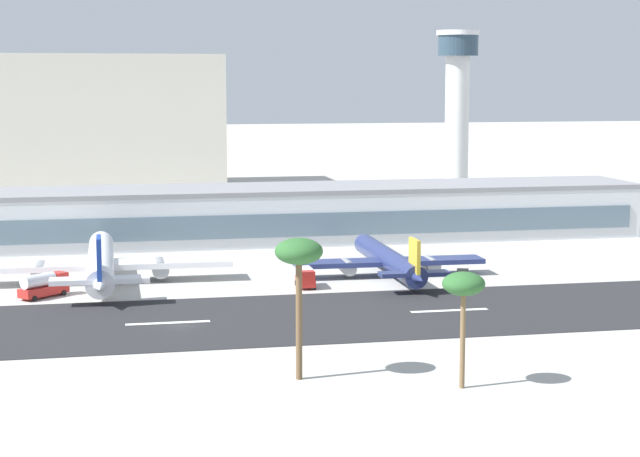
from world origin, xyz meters
The scene contains 14 objects.
ground_plane centered at (0.00, 0.00, 0.00)m, with size 1400.00×1400.00×0.00m, color #B2AFA8.
runway_strip centered at (0.00, 2.42, 0.04)m, with size 800.00×34.44×0.08m, color #262628.
runway_centreline_dash_4 centered at (-1.63, 2.42, 0.09)m, with size 12.00×1.20×0.01m, color white.
runway_centreline_dash_5 centered at (40.38, 2.42, 0.09)m, with size 12.00×1.20×0.01m, color white.
terminal_building centered at (16.88, 80.21, 5.85)m, with size 180.54×23.45×11.70m.
control_tower centered at (79.15, 114.36, 27.42)m, with size 10.86×10.86×46.57m.
distant_hotel_block centered at (-21.11, 214.18, 21.19)m, with size 104.54×32.33×42.38m, color beige.
airliner_navy_tail_gate_0 centered at (-10.55, 36.13, 3.40)m, with size 44.73×51.11×10.67m.
airliner_gold_tail_gate_1 centered at (39.36, 32.20, 2.88)m, with size 33.87×43.25×9.02m.
service_fuel_truck_0 centered at (-19.61, 25.56, 2.03)m, with size 8.02×7.67×3.95m.
service_baggage_tug_1 centered at (50.44, 25.57, 1.05)m, with size 3.57×2.87×2.20m.
service_box_truck_2 centered at (22.85, 25.45, 1.79)m, with size 2.71×6.01×3.25m.
palm_tree_0 centered at (11.16, -30.63, 14.41)m, with size 5.55×5.55×16.56m.
palm_tree_1 centered at (28.44, -38.04, 11.56)m, with size 4.82×4.82×13.27m.
Camera 1 is at (-12.20, -154.37, 34.57)m, focal length 62.62 mm.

